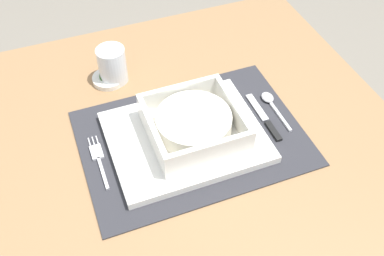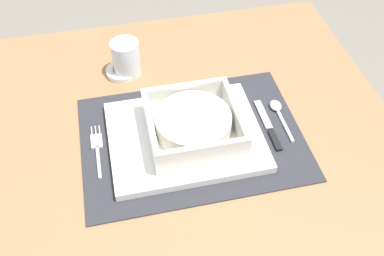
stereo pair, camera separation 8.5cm
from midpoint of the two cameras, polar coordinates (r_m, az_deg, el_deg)
dining_table at (r=0.97m, az=-3.89°, el=-4.61°), size 0.87×0.79×0.71m
placemat at (r=0.87m, az=-2.79°, el=-1.42°), size 0.43×0.31×0.00m
serving_plate at (r=0.86m, az=-3.37°, el=-1.21°), size 0.29×0.23×0.02m
porridge_bowl at (r=0.84m, az=-2.69°, el=0.27°), size 0.17×0.17×0.06m
fork at (r=0.86m, az=-14.73°, el=-3.85°), size 0.02×0.13×0.00m
spoon at (r=0.94m, az=7.47°, el=3.27°), size 0.02×0.12×0.01m
butter_knife at (r=0.91m, az=6.83°, el=0.84°), size 0.01×0.13×0.01m
drinking_glass at (r=1.00m, az=-12.59°, el=7.54°), size 0.06×0.06×0.08m
condiment_saucer at (r=1.01m, az=-13.06°, el=6.24°), size 0.07×0.07×0.04m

